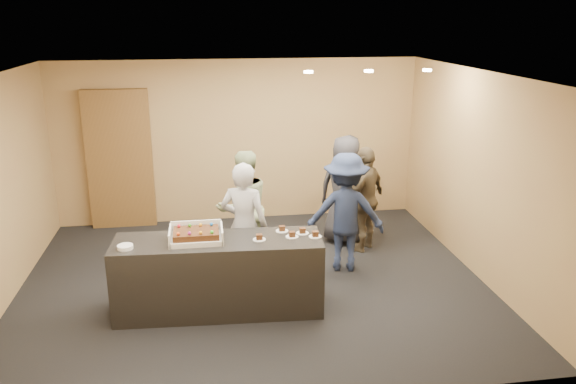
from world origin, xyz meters
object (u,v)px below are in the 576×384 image
object	(u,v)px
sheet_cake	(196,233)
person_navy_man	(345,212)
storage_cabinet	(120,160)
plate_stack	(125,247)
person_dark_suit	(345,190)
person_sage_man	(244,208)
cake_box	(196,237)
serving_counter	(219,275)
person_server_grey	(244,226)
person_brown_extra	(365,199)

from	to	relation	value
sheet_cake	person_navy_man	world-z (taller)	person_navy_man
storage_cabinet	plate_stack	size ratio (longest dim) A/B	13.04
plate_stack	person_dark_suit	bearing A→B (deg)	33.23
storage_cabinet	person_navy_man	distance (m)	3.88
person_sage_man	plate_stack	bearing A→B (deg)	26.79
cake_box	person_navy_man	distance (m)	2.18
person_sage_man	serving_counter	bearing A→B (deg)	54.60
cake_box	sheet_cake	xyz separation A→B (m)	(-0.00, -0.02, 0.05)
sheet_cake	person_server_grey	xyz separation A→B (m)	(0.59, 0.59, -0.17)
storage_cabinet	plate_stack	distance (m)	3.22
serving_counter	person_sage_man	world-z (taller)	person_sage_man
person_sage_man	sheet_cake	bearing A→B (deg)	45.71
person_server_grey	plate_stack	bearing A→B (deg)	48.39
cake_box	person_server_grey	bearing A→B (deg)	43.65
storage_cabinet	person_dark_suit	distance (m)	3.67
cake_box	person_dark_suit	world-z (taller)	person_dark_suit
person_server_grey	person_brown_extra	distance (m)	2.08
cake_box	person_sage_man	bearing A→B (deg)	64.15
person_dark_suit	cake_box	bearing A→B (deg)	72.88
cake_box	sheet_cake	size ratio (longest dim) A/B	1.18
serving_counter	person_brown_extra	bearing A→B (deg)	37.98
cake_box	sheet_cake	bearing A→B (deg)	-90.81
plate_stack	person_navy_man	bearing A→B (deg)	20.30
cake_box	person_sage_man	xyz separation A→B (m)	(0.64, 1.32, -0.13)
person_sage_man	person_navy_man	world-z (taller)	person_navy_man
cake_box	person_navy_man	bearing A→B (deg)	24.23
storage_cabinet	person_dark_suit	size ratio (longest dim) A/B	1.35
storage_cabinet	person_sage_man	xyz separation A→B (m)	(1.87, -1.74, -0.32)
person_navy_man	person_dark_suit	world-z (taller)	person_dark_suit
cake_box	person_brown_extra	distance (m)	2.88
storage_cabinet	sheet_cake	bearing A→B (deg)	-68.26
cake_box	person_brown_extra	bearing A→B (deg)	31.76
person_sage_man	person_brown_extra	size ratio (longest dim) A/B	1.03
plate_stack	person_navy_man	world-z (taller)	person_navy_man
cake_box	person_dark_suit	xyz separation A→B (m)	(2.22, 1.83, -0.10)
storage_cabinet	person_server_grey	distance (m)	3.10
storage_cabinet	serving_counter	bearing A→B (deg)	-64.52
plate_stack	storage_cabinet	bearing A→B (deg)	98.04
storage_cabinet	sheet_cake	world-z (taller)	storage_cabinet
person_dark_suit	sheet_cake	bearing A→B (deg)	73.22
storage_cabinet	sheet_cake	size ratio (longest dim) A/B	4.42
serving_counter	person_brown_extra	size ratio (longest dim) A/B	1.53
serving_counter	person_navy_man	xyz separation A→B (m)	(1.75, 0.92, 0.37)
person_sage_man	person_server_grey	bearing A→B (deg)	67.59
sheet_cake	person_dark_suit	xyz separation A→B (m)	(2.22, 1.86, -0.16)
person_server_grey	serving_counter	bearing A→B (deg)	80.58
person_dark_suit	storage_cabinet	bearing A→B (deg)	13.76
person_server_grey	person_brown_extra	size ratio (longest dim) A/B	1.05
person_sage_man	person_dark_suit	distance (m)	1.66
person_brown_extra	person_server_grey	bearing A→B (deg)	-18.06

